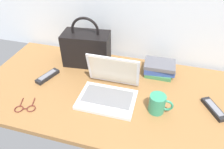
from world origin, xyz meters
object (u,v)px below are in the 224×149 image
Objects in this scene: remote_control_near at (214,109)px; book_stack at (159,68)px; laptop at (109,89)px; eyeglasses at (25,108)px; coffee_mug at (158,104)px; handbag at (87,48)px; remote_control_far at (48,76)px.

remote_control_near is 0.40m from book_stack.
eyeglasses is (-0.40, -0.22, -0.04)m from laptop.
laptop reaches higher than book_stack.
coffee_mug is 0.69m from eyeglasses.
eyeglasses is 0.38× the size of handbag.
coffee_mug is at bearing 14.43° from eyeglasses.
book_stack is (-0.02, 0.33, -0.01)m from coffee_mug.
book_stack is (-0.31, 0.25, 0.03)m from remote_control_near.
laptop is 0.46m from eyeglasses.
remote_control_far is 0.83× the size of book_stack.
book_stack reaches higher than remote_control_near.
eyeglasses is at bearing -165.15° from remote_control_near.
handbag is (-0.23, 0.28, 0.07)m from laptop.
coffee_mug reaches higher than remote_control_far.
book_stack is at bearing 0.41° from handbag.
coffee_mug reaches higher than remote_control_near.
remote_control_near is (0.29, 0.08, -0.04)m from coffee_mug.
handbag is at bearing 130.22° from laptop.
laptop is 1.56× the size of book_stack.
remote_control_near is 0.49× the size of handbag.
handbag reaches higher than eyeglasses.
eyeglasses is 0.53m from handbag.
coffee_mug is (0.27, -0.05, 0.01)m from laptop.
remote_control_far is at bearing -128.76° from handbag.
remote_control_far is 0.31m from handbag.
laptop is at bearing -7.03° from remote_control_far.
laptop is 2.51× the size of coffee_mug.
laptop reaches higher than eyeglasses.
handbag is (-0.79, 0.24, 0.10)m from remote_control_near.
remote_control_far is at bearing 171.97° from coffee_mug.
eyeglasses is (-0.67, -0.17, -0.05)m from coffee_mug.
remote_control_far is 0.50× the size of handbag.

